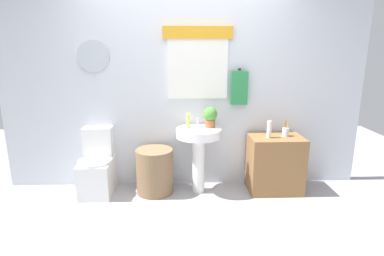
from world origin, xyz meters
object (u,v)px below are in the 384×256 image
toilet (98,168)px  pedestal_sink (199,144)px  lotion_bottle (269,129)px  soap_bottle (188,121)px  wooden_cabinet (275,164)px  potted_plant (210,116)px  laundry_hamper (155,171)px  toothbrush_cup (286,132)px

toilet → pedestal_sink: size_ratio=1.01×
lotion_bottle → soap_bottle: bearing=174.5°
wooden_cabinet → potted_plant: (-0.79, 0.06, 0.58)m
toilet → lotion_bottle: 2.09m
wooden_cabinet → lotion_bottle: 0.46m
laundry_hamper → lotion_bottle: lotion_bottle is taller
wooden_cabinet → toothbrush_cup: 0.41m
laundry_hamper → wooden_cabinet: size_ratio=0.79×
toilet → potted_plant: bearing=1.0°
toilet → pedestal_sink: 1.25m
toothbrush_cup → pedestal_sink: bearing=-178.9°
potted_plant → toothbrush_cup: potted_plant is taller
laundry_hamper → lotion_bottle: size_ratio=2.68×
pedestal_sink → soap_bottle: size_ratio=4.79×
soap_bottle → lotion_bottle: (0.94, -0.09, -0.09)m
toilet → toothbrush_cup: (2.25, -0.02, 0.44)m
lotion_bottle → pedestal_sink: bearing=177.2°
potted_plant → wooden_cabinet: bearing=-4.4°
soap_bottle → toothbrush_cup: bearing=-1.5°
toilet → toothbrush_cup: 2.29m
laundry_hamper → soap_bottle: soap_bottle is taller
lotion_bottle → laundry_hamper: bearing=178.3°
wooden_cabinet → toothbrush_cup: (0.11, 0.02, 0.40)m
pedestal_sink → potted_plant: 0.36m
pedestal_sink → lotion_bottle: 0.84m
pedestal_sink → toothbrush_cup: bearing=1.1°
potted_plant → lotion_bottle: potted_plant is taller
toilet → wooden_cabinet: toilet is taller
wooden_cabinet → toilet: bearing=179.0°
laundry_hamper → wooden_cabinet: bearing=0.0°
lotion_bottle → toothbrush_cup: bearing=15.3°
laundry_hamper → pedestal_sink: 0.62m
laundry_hamper → pedestal_sink: size_ratio=0.69×
wooden_cabinet → toothbrush_cup: toothbrush_cup is taller
toilet → wooden_cabinet: (2.14, -0.04, 0.04)m
toilet → pedestal_sink: toilet is taller
wooden_cabinet → lotion_bottle: bearing=-160.0°
toothbrush_cup → lotion_bottle: bearing=-164.7°
laundry_hamper → soap_bottle: (0.40, 0.05, 0.60)m
lotion_bottle → wooden_cabinet: bearing=20.0°
toilet → lotion_bottle: lotion_bottle is taller
wooden_cabinet → soap_bottle: 1.18m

